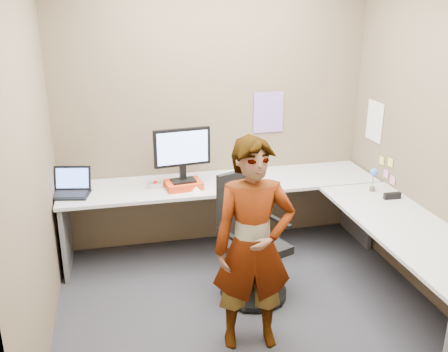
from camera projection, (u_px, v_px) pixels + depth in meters
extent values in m
plane|color=#232328|center=(247.00, 307.00, 4.04)|extent=(3.00, 3.00, 0.00)
plane|color=brown|center=(213.00, 110.00, 4.78)|extent=(3.00, 0.00, 3.00)
plane|color=brown|center=(434.00, 135.00, 3.90)|extent=(0.00, 2.70, 2.70)
plane|color=brown|center=(30.00, 161.00, 3.27)|extent=(0.00, 2.70, 2.70)
cube|color=#B8B8B8|center=(221.00, 183.00, 4.70)|extent=(2.96, 0.65, 0.03)
cube|color=#B8B8B8|center=(410.00, 230.00, 3.75)|extent=(0.65, 1.91, 0.03)
cube|color=#59595B|center=(66.00, 233.00, 4.52)|extent=(0.04, 0.60, 0.70)
cube|color=#59595B|center=(358.00, 206.00, 5.12)|extent=(0.04, 0.60, 0.70)
cube|color=red|center=(184.00, 185.00, 4.52)|extent=(0.35, 0.27, 0.06)
cube|color=black|center=(183.00, 181.00, 4.51)|extent=(0.23, 0.18, 0.02)
cube|color=black|center=(183.00, 172.00, 4.51)|extent=(0.06, 0.05, 0.13)
cube|color=black|center=(182.00, 147.00, 4.43)|extent=(0.51, 0.10, 0.34)
cube|color=#93ADFF|center=(183.00, 148.00, 4.41)|extent=(0.46, 0.06, 0.29)
cube|color=black|center=(70.00, 195.00, 4.35)|extent=(0.36, 0.29, 0.02)
cube|color=black|center=(72.00, 178.00, 4.42)|extent=(0.33, 0.13, 0.21)
cube|color=#4D79F5|center=(72.00, 178.00, 4.42)|extent=(0.29, 0.10, 0.17)
cube|color=#B7B7BC|center=(155.00, 185.00, 4.54)|extent=(0.12, 0.08, 0.04)
sphere|color=#B7180C|center=(155.00, 182.00, 4.52)|extent=(0.04, 0.04, 0.04)
cone|color=white|center=(196.00, 189.00, 4.42)|extent=(0.10, 0.10, 0.06)
cube|color=black|center=(392.00, 196.00, 4.28)|extent=(0.15, 0.04, 0.05)
cylinder|color=brown|center=(372.00, 189.00, 4.45)|extent=(0.05, 0.05, 0.04)
cylinder|color=#338C3F|center=(373.00, 180.00, 4.42)|extent=(0.01, 0.01, 0.14)
sphere|color=#4369EC|center=(374.00, 172.00, 4.40)|extent=(0.07, 0.07, 0.07)
cube|color=#846BB7|center=(268.00, 112.00, 4.90)|extent=(0.30, 0.01, 0.40)
cube|color=white|center=(375.00, 121.00, 4.76)|extent=(0.01, 0.28, 0.38)
cube|color=#F2E059|center=(390.00, 162.00, 4.54)|extent=(0.01, 0.07, 0.07)
cube|color=pink|center=(386.00, 174.00, 4.62)|extent=(0.01, 0.07, 0.07)
cube|color=pink|center=(393.00, 180.00, 4.52)|extent=(0.01, 0.07, 0.07)
cube|color=#F2E059|center=(382.00, 161.00, 4.68)|extent=(0.01, 0.07, 0.07)
cylinder|color=black|center=(254.00, 292.00, 4.18)|extent=(0.55, 0.55, 0.04)
cylinder|color=black|center=(254.00, 269.00, 4.11)|extent=(0.06, 0.06, 0.39)
cube|color=black|center=(255.00, 247.00, 4.04)|extent=(0.58, 0.58, 0.07)
cube|color=black|center=(240.00, 202.00, 4.10)|extent=(0.42, 0.20, 0.54)
cube|color=black|center=(230.00, 236.00, 3.85)|extent=(0.14, 0.29, 0.03)
cube|color=black|center=(279.00, 221.00, 4.11)|extent=(0.14, 0.29, 0.03)
imported|color=#999399|center=(253.00, 246.00, 3.39)|extent=(0.59, 0.42, 1.53)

